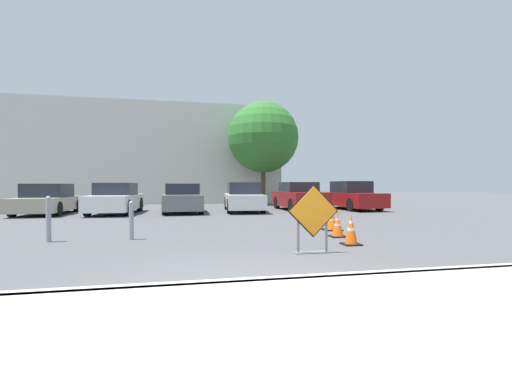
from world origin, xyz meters
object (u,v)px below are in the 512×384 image
Objects in this scene: traffic_cone_second at (338,225)px; parked_car_third at (182,199)px; road_closed_sign at (313,217)px; parked_car_nearest at (48,200)px; traffic_cone_nearest at (351,230)px; traffic_cone_fifth at (317,210)px; traffic_cone_fourth at (325,216)px; parked_car_sixth at (351,196)px; parked_car_second at (116,199)px; bollard_nearest at (131,219)px; bollard_second at (49,218)px; parked_car_fifth at (299,197)px; parked_car_fourth at (243,198)px; traffic_cone_third at (332,220)px.

parked_car_third is (-3.96, 8.76, 0.36)m from traffic_cone_second.
road_closed_sign is 0.31× the size of parked_car_nearest.
traffic_cone_nearest is 5.12m from traffic_cone_fifth.
traffic_cone_fifth reaches higher than traffic_cone_fourth.
traffic_cone_fifth is 0.17× the size of parked_car_sixth.
parked_car_sixth is at bearing -174.27° from parked_car_second.
bollard_second is at bearing 180.00° from bollard_nearest.
traffic_cone_second is 6.94m from bollard_second.
bollard_second is (-8.96, -8.53, -0.13)m from parked_car_fifth.
traffic_cone_nearest is 0.64× the size of bollard_second.
parked_car_fourth is at bearing 96.08° from traffic_cone_second.
traffic_cone_nearest is at bearing -103.47° from traffic_cone_fifth.
bollard_second is (0.06, -8.04, -0.10)m from parked_car_second.
parked_car_fifth is (12.03, 0.10, 0.06)m from parked_car_nearest.
road_closed_sign reaches higher than bollard_second.
traffic_cone_fifth is 5.48m from parked_car_fourth.
road_closed_sign is at bearing 91.70° from parked_car_fourth.
traffic_cone_fourth is at bearing 126.11° from parked_car_third.
road_closed_sign is at bearing 71.83° from parked_car_fifth.
road_closed_sign is at bearing -33.77° from bollard_nearest.
traffic_cone_third is 10.44m from parked_car_second.
parked_car_fourth is 3.01m from parked_car_fifth.
parked_car_nearest is at bearing 110.00° from bollard_second.
parked_car_third is at bearing 1.26° from parked_car_sixth.
parked_car_nearest is at bearing 128.25° from road_closed_sign.
traffic_cone_fourth is (0.37, 1.36, -0.00)m from traffic_cone_third.
parked_car_sixth reaches higher than traffic_cone_second.
traffic_cone_fifth is at bearing 22.25° from bollard_second.
parked_car_fifth is at bearing 78.15° from traffic_cone_third.
road_closed_sign is 0.29× the size of parked_car_fourth.
parked_car_fifth is (9.02, 0.48, 0.03)m from parked_car_second.
road_closed_sign is 3.63m from traffic_cone_third.
traffic_cone_fifth is 0.19× the size of parked_car_third.
traffic_cone_fifth is at bearing 51.32° from parked_car_sixth.
parked_car_fourth is at bearing 94.18° from traffic_cone_nearest.
traffic_cone_second is at bearing 76.50° from parked_car_fifth.
parked_car_nearest reaches higher than traffic_cone_fifth.
traffic_cone_fifth is 0.73× the size of bollard_second.
parked_car_fifth is at bearing 78.90° from traffic_cone_fourth.
parked_car_fifth is 0.94× the size of parked_car_sixth.
traffic_cone_third is 0.56× the size of bollard_second.
parked_car_second is 4.59× the size of bollard_nearest.
parked_car_fourth reaches higher than traffic_cone_nearest.
parked_car_fourth reaches higher than parked_car_second.
traffic_cone_nearest is 6.92m from bollard_second.
traffic_cone_fourth is at bearing 64.35° from road_closed_sign.
traffic_cone_third is at bearing 138.38° from parked_car_second.
traffic_cone_third is (0.61, 2.40, -0.05)m from traffic_cone_nearest.
traffic_cone_second is 1.02× the size of traffic_cone_fourth.
traffic_cone_nearest is at bearing 76.72° from parked_car_fifth.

